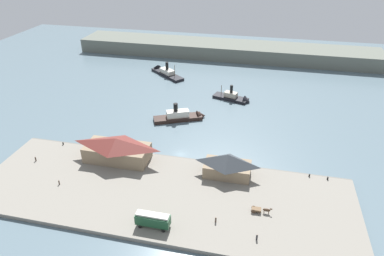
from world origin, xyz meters
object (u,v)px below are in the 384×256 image
(ferry_shed_west_terminal, at_px, (227,165))
(pedestrian_near_cart, at_px, (36,159))
(pedestrian_walking_east, at_px, (216,220))
(mooring_post_center_east, at_px, (63,143))
(mooring_post_west, at_px, (328,178))
(horse_cart, at_px, (260,210))
(mooring_post_center_west, at_px, (309,175))
(ferry_mid_harbor, at_px, (183,116))
(ferry_shed_east_terminal, at_px, (117,149))
(pedestrian_standing_center, at_px, (257,237))
(ferry_near_quay, at_px, (164,72))
(street_tram, at_px, (153,219))
(pedestrian_near_west_shed, at_px, (59,182))
(ferry_approaching_west, at_px, (236,98))

(ferry_shed_west_terminal, xyz_separation_m, pedestrian_near_cart, (-62.26, -6.59, -3.01))
(pedestrian_walking_east, height_order, pedestrian_near_cart, pedestrian_walking_east)
(mooring_post_center_east, bearing_deg, mooring_post_west, 0.02)
(pedestrian_near_cart, xyz_separation_m, mooring_post_center_east, (3.40, 10.91, -0.31))
(mooring_post_center_east, bearing_deg, horse_cart, -15.01)
(ferry_shed_west_terminal, relative_size, mooring_post_center_west, 16.00)
(horse_cart, xyz_separation_m, mooring_post_center_east, (-69.74, 18.70, -0.48))
(mooring_post_west, distance_m, ferry_mid_harbor, 60.52)
(ferry_shed_east_terminal, distance_m, pedestrian_standing_center, 52.87)
(mooring_post_center_west, bearing_deg, mooring_post_center_east, -179.79)
(ferry_near_quay, bearing_deg, street_tram, -74.50)
(pedestrian_standing_center, xyz_separation_m, pedestrian_walking_east, (-10.73, 3.56, -0.02))
(pedestrian_near_west_shed, distance_m, mooring_post_center_west, 75.74)
(pedestrian_walking_east, xyz_separation_m, ferry_mid_harbor, (-22.33, 54.83, -0.56))
(pedestrian_walking_east, bearing_deg, mooring_post_center_east, 157.00)
(horse_cart, xyz_separation_m, ferry_approaching_west, (-14.72, 71.49, -1.05))
(ferry_shed_east_terminal, xyz_separation_m, pedestrian_standing_center, (46.80, -24.37, -3.28))
(horse_cart, xyz_separation_m, ferry_mid_harbor, (-33.36, 48.60, -0.69))
(ferry_near_quay, bearing_deg, pedestrian_walking_east, -66.25)
(ferry_mid_harbor, bearing_deg, pedestrian_near_cart, -134.28)
(horse_cart, height_order, pedestrian_standing_center, horse_cart)
(ferry_near_quay, height_order, ferry_approaching_west, ferry_near_quay)
(ferry_shed_west_terminal, distance_m, mooring_post_west, 30.67)
(pedestrian_near_cart, bearing_deg, ferry_shed_east_terminal, 14.61)
(horse_cart, xyz_separation_m, mooring_post_center_west, (13.95, 19.01, -0.48))
(pedestrian_near_cart, relative_size, pedestrian_near_west_shed, 1.08)
(pedestrian_walking_east, bearing_deg, street_tram, -162.18)
(mooring_post_west, distance_m, mooring_post_center_east, 89.02)
(street_tram, bearing_deg, mooring_post_center_west, 36.81)
(street_tram, distance_m, pedestrian_standing_center, 26.14)
(ferry_shed_west_terminal, distance_m, horse_cart, 18.27)
(horse_cart, relative_size, mooring_post_west, 6.09)
(street_tram, relative_size, pedestrian_walking_east, 5.07)
(pedestrian_walking_east, bearing_deg, ferry_shed_east_terminal, 150.01)
(street_tram, xyz_separation_m, ferry_near_quay, (-29.84, 107.60, -2.43))
(ferry_shed_west_terminal, height_order, ferry_approaching_west, ferry_shed_west_terminal)
(street_tram, xyz_separation_m, ferry_mid_harbor, (-7.01, 59.76, -2.18))
(pedestrian_standing_center, bearing_deg, mooring_post_center_west, 63.67)
(ferry_near_quay, bearing_deg, pedestrian_near_west_shed, -91.63)
(horse_cart, xyz_separation_m, pedestrian_near_west_shed, (-58.99, -1.39, -0.22))
(pedestrian_standing_center, height_order, ferry_mid_harbor, ferry_mid_harbor)
(horse_cart, bearing_deg, pedestrian_standing_center, -91.76)
(ferry_shed_east_terminal, distance_m, mooring_post_center_east, 23.30)
(pedestrian_near_west_shed, relative_size, mooring_post_west, 1.72)
(horse_cart, distance_m, ferry_approaching_west, 72.99)
(mooring_post_center_east, distance_m, ferry_near_quay, 78.91)
(street_tram, xyz_separation_m, pedestrian_standing_center, (26.06, 1.37, -1.60))
(mooring_post_center_east, relative_size, ferry_mid_harbor, 0.04)
(ferry_shed_west_terminal, height_order, mooring_post_center_west, ferry_shed_west_terminal)
(pedestrian_near_west_shed, bearing_deg, ferry_shed_east_terminal, 53.35)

